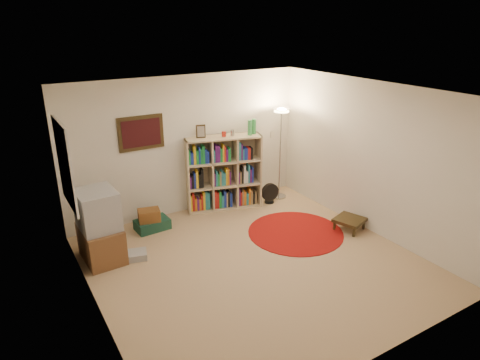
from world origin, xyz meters
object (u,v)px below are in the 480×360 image
Objects in this scene: bookshelf at (222,174)px; suitcase at (152,224)px; floor_fan at (270,193)px; side_table at (350,220)px; floor_lamp at (281,124)px; tv_stand at (100,227)px.

bookshelf is 2.91× the size of suitcase.
side_table is (0.52, -1.63, -0.03)m from floor_fan.
floor_lamp is 2.23m from side_table.
side_table is (1.40, -1.94, -0.50)m from bookshelf.
floor_lamp reaches higher than floor_fan.
bookshelf reaches higher than tv_stand.
floor_lamp is (1.20, -0.16, 0.83)m from bookshelf.
floor_fan reaches higher than suitcase.
floor_lamp is at bearing 28.84° from floor_fan.
floor_lamp is 1.35m from floor_fan.
tv_stand is at bearing -168.47° from floor_fan.
floor_lamp is 3.82m from tv_stand.
tv_stand reaches higher than side_table.
floor_fan is at bearing 107.63° from side_table.
suitcase is at bearing 148.54° from side_table.
side_table is (2.88, -1.76, 0.08)m from suitcase.
floor_fan is 0.37× the size of tv_stand.
tv_stand reaches higher than suitcase.
floor_fan is at bearing -6.21° from suitcase.
suitcase is (0.97, 0.54, -0.44)m from tv_stand.
bookshelf reaches higher than floor_fan.
floor_lamp reaches higher than suitcase.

